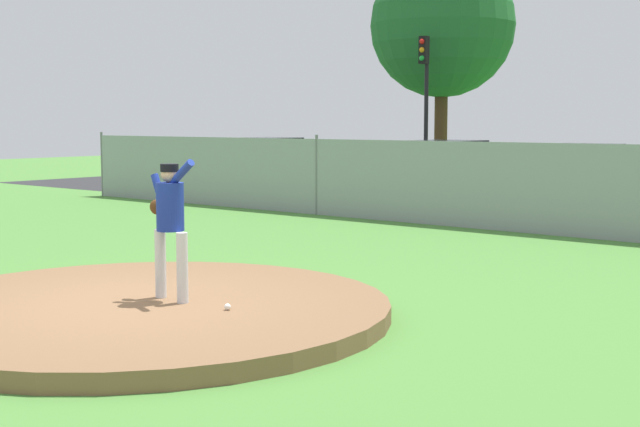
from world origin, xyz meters
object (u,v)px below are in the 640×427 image
at_px(pitcher_youth, 170,216).
at_px(traffic_cone_orange, 411,189).
at_px(parked_car_charcoal, 442,173).
at_px(parked_car_teal, 578,180).
at_px(traffic_light_near, 425,86).
at_px(parked_car_champagne, 259,166).
at_px(baseball, 227,307).

height_order(pitcher_youth, traffic_cone_orange, pitcher_youth).
xyz_separation_m(pitcher_youth, parked_car_charcoal, (-5.16, 14.33, -0.36)).
bearing_deg(parked_car_teal, parked_car_charcoal, 179.08).
relative_size(parked_car_teal, traffic_cone_orange, 8.21).
height_order(pitcher_youth, traffic_light_near, traffic_light_near).
bearing_deg(parked_car_champagne, traffic_light_near, 50.94).
relative_size(baseball, traffic_light_near, 0.01).
bearing_deg(traffic_cone_orange, pitcher_youth, -66.04).
distance_m(traffic_cone_orange, traffic_light_near, 4.57).
xyz_separation_m(pitcher_youth, parked_car_teal, (-1.17, 14.27, -0.37)).
bearing_deg(traffic_cone_orange, parked_car_charcoal, -27.52).
xyz_separation_m(baseball, parked_car_champagne, (-12.58, 13.80, 0.59)).
xyz_separation_m(parked_car_champagne, parked_car_charcoal, (6.52, 0.51, -0.01)).
height_order(baseball, traffic_cone_orange, traffic_cone_orange).
bearing_deg(traffic_cone_orange, baseball, -63.21).
xyz_separation_m(pitcher_youth, traffic_light_near, (-8.19, 18.11, 2.25)).
distance_m(parked_car_teal, parked_car_champagne, 10.51).
xyz_separation_m(parked_car_teal, parked_car_charcoal, (-3.98, 0.06, 0.00)).
relative_size(parked_car_teal, traffic_light_near, 0.90).
distance_m(parked_car_champagne, parked_car_charcoal, 6.54).
xyz_separation_m(baseball, traffic_cone_orange, (-7.64, 15.13, 0.02)).
bearing_deg(pitcher_youth, traffic_light_near, 114.32).
distance_m(pitcher_youth, traffic_cone_orange, 16.61).
bearing_deg(pitcher_youth, parked_car_champagne, 130.17).
bearing_deg(parked_car_teal, pitcher_youth, -85.30).
distance_m(parked_car_teal, parked_car_charcoal, 3.98).
bearing_deg(pitcher_youth, baseball, 1.70).
height_order(parked_car_charcoal, traffic_light_near, traffic_light_near).
distance_m(parked_car_champagne, traffic_cone_orange, 5.14).
height_order(pitcher_youth, parked_car_teal, pitcher_youth).
bearing_deg(traffic_light_near, parked_car_charcoal, -51.26).
relative_size(parked_car_teal, parked_car_champagne, 0.97).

